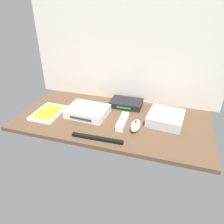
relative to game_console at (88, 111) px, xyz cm
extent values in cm
cube|color=brown|center=(13.70, -0.02, -3.20)|extent=(100.00, 48.00, 2.00)
cube|color=silver|center=(13.70, 24.58, 29.80)|extent=(110.00, 1.20, 64.00)
cube|color=white|center=(0.00, 0.03, 0.00)|extent=(21.83, 17.11, 4.40)
cube|color=#2D2D2D|center=(-0.44, -8.16, 0.00)|extent=(12.01, 1.24, 0.80)
cube|color=silver|center=(40.64, 4.55, 0.30)|extent=(18.61, 18.61, 5.00)
cube|color=silver|center=(40.64, 4.55, 2.95)|extent=(17.87, 17.87, 0.30)
cube|color=white|center=(-20.82, -5.56, -1.50)|extent=(13.87, 19.19, 1.40)
cube|color=gold|center=(-20.82, -5.56, -0.72)|extent=(11.38, 16.50, 0.16)
cube|color=black|center=(17.30, 16.35, -0.50)|extent=(18.02, 12.03, 3.40)
cube|color=#19D833|center=(17.29, 10.15, -0.50)|extent=(8.00, 0.42, 0.60)
cube|color=white|center=(20.28, -3.49, -0.70)|extent=(3.87, 14.86, 3.00)
cylinder|color=#387FDB|center=(20.28, -3.49, 1.00)|extent=(1.40, 1.40, 0.40)
ellipsoid|color=white|center=(27.42, -6.01, -0.20)|extent=(4.60, 10.09, 4.00)
sphere|color=#4C4C4C|center=(27.42, -6.01, 2.20)|extent=(1.40, 1.40, 1.40)
cube|color=black|center=(12.77, -19.41, -1.50)|extent=(24.04, 2.46, 1.40)
camera|label=1|loc=(42.11, -91.46, 55.77)|focal=34.20mm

